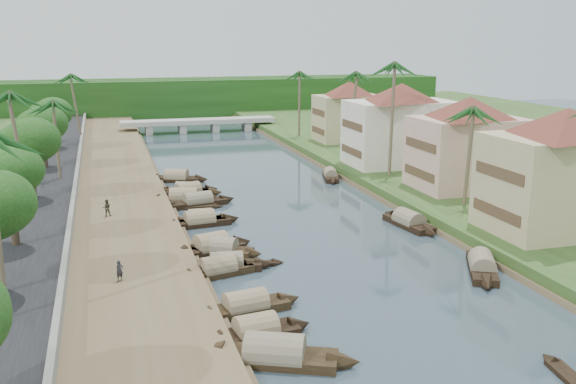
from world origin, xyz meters
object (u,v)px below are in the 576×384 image
object	(u,v)px
sampan_1	(256,332)
sampan_0	(275,355)
bridge	(198,123)
person_near	(120,271)
building_near	(563,169)

from	to	relation	value
sampan_1	sampan_0	bearing A→B (deg)	-91.81
sampan_0	sampan_1	size ratio (longest dim) A/B	1.29
bridge	sampan_1	world-z (taller)	bridge
sampan_1	person_near	distance (m)	11.90
sampan_1	person_near	xyz separation A→B (m)	(-7.20, 9.41, 1.11)
person_near	sampan_1	bearing A→B (deg)	-78.90
building_near	person_near	world-z (taller)	building_near
building_near	sampan_1	world-z (taller)	building_near
bridge	person_near	xyz separation A→B (m)	(-16.58, -74.67, -0.20)
building_near	person_near	size ratio (longest dim) A/B	10.31
building_near	person_near	xyz separation A→B (m)	(-35.57, -0.67, -4.86)
sampan_0	person_near	xyz separation A→B (m)	(-7.50, 12.42, 1.10)
sampan_1	building_near	bearing A→B (deg)	12.03
sampan_0	sampan_1	distance (m)	3.03
building_near	sampan_0	world-z (taller)	building_near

